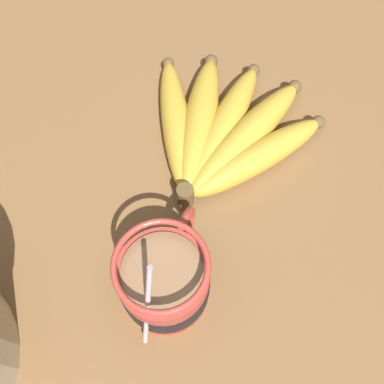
{
  "coord_description": "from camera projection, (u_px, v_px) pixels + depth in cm",
  "views": [
    {
      "loc": [
        -18.77,
        -9.87,
        49.19
      ],
      "look_at": [
        1.73,
        -2.35,
        7.16
      ],
      "focal_mm": 40.0,
      "sensor_mm": 36.0,
      "label": 1
    }
  ],
  "objects": [
    {
      "name": "coffee_mug",
      "position": [
        165.0,
        281.0,
        0.43
      ],
      "size": [
        14.11,
        9.22,
        13.91
      ],
      "color": "#B23D33",
      "rests_on": "table"
    },
    {
      "name": "banana_bunch",
      "position": [
        222.0,
        131.0,
        0.54
      ],
      "size": [
        23.71,
        25.01,
        4.32
      ],
      "color": "brown",
      "rests_on": "table"
    },
    {
      "name": "table",
      "position": [
        169.0,
        220.0,
        0.52
      ],
      "size": [
        97.11,
        97.11,
        2.7
      ],
      "color": "brown",
      "rests_on": "ground"
    }
  ]
}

